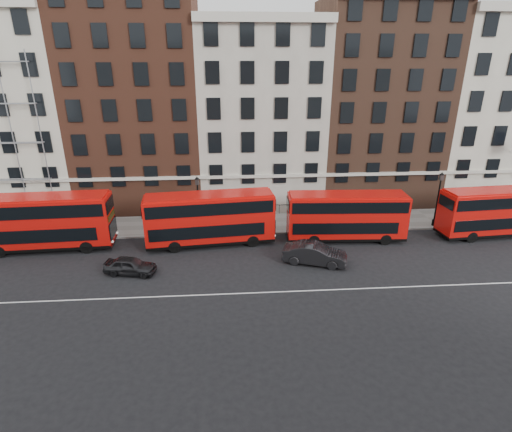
{
  "coord_description": "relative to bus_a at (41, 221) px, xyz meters",
  "views": [
    {
      "loc": [
        -3.63,
        -25.84,
        15.19
      ],
      "look_at": [
        -1.39,
        5.0,
        3.0
      ],
      "focal_mm": 28.0,
      "sensor_mm": 36.0,
      "label": 1
    }
  ],
  "objects": [
    {
      "name": "car_rear",
      "position": [
        8.15,
        -4.8,
        -1.9
      ],
      "size": [
        4.12,
        2.27,
        1.33
      ],
      "primitive_type": "imported",
      "rotation": [
        0.0,
        0.0,
        1.38
      ],
      "color": "#232326",
      "rests_on": "ground"
    },
    {
      "name": "car_front",
      "position": [
        22.4,
        -4.18,
        -1.74
      ],
      "size": [
        5.33,
        3.24,
        1.66
      ],
      "primitive_type": "imported",
      "rotation": [
        0.0,
        0.0,
        1.25
      ],
      "color": "black",
      "rests_on": "ground"
    },
    {
      "name": "bus_b",
      "position": [
        14.02,
        -0.0,
        -0.09
      ],
      "size": [
        11.19,
        3.74,
        4.62
      ],
      "rotation": [
        0.0,
        0.0,
        0.1
      ],
      "color": "red",
      "rests_on": "ground"
    },
    {
      "name": "pavement",
      "position": [
        19.33,
        4.31,
        -2.49
      ],
      "size": [
        80.0,
        5.0,
        0.15
      ],
      "primitive_type": "cube",
      "color": "gray",
      "rests_on": "ground"
    },
    {
      "name": "ground",
      "position": [
        19.33,
        -6.19,
        -2.57
      ],
      "size": [
        120.0,
        120.0,
        0.0
      ],
      "primitive_type": "plane",
      "color": "black",
      "rests_on": "ground"
    },
    {
      "name": "lamp_post_left",
      "position": [
        12.94,
        2.49,
        0.51
      ],
      "size": [
        0.44,
        0.44,
        5.33
      ],
      "color": "black",
      "rests_on": "pavement"
    },
    {
      "name": "bus_d",
      "position": [
        39.98,
        -0.0,
        -0.18
      ],
      "size": [
        10.73,
        3.31,
        4.44
      ],
      "rotation": [
        0.0,
        0.0,
        0.07
      ],
      "color": "red",
      "rests_on": "ground"
    },
    {
      "name": "kerb",
      "position": [
        19.33,
        1.81,
        -2.49
      ],
      "size": [
        80.0,
        0.3,
        0.16
      ],
      "primitive_type": "cube",
      "color": "gray",
      "rests_on": "ground"
    },
    {
      "name": "lamp_post_right",
      "position": [
        35.44,
        2.3,
        0.51
      ],
      "size": [
        0.44,
        0.44,
        5.33
      ],
      "color": "black",
      "rests_on": "pavement"
    },
    {
      "name": "traffic_light",
      "position": [
        41.73,
        2.19,
        -0.12
      ],
      "size": [
        0.25,
        0.45,
        3.27
      ],
      "color": "black",
      "rests_on": "pavement"
    },
    {
      "name": "building_terrace",
      "position": [
        19.03,
        11.69,
        7.67
      ],
      "size": [
        64.0,
        11.95,
        22.0
      ],
      "color": "beige",
      "rests_on": "ground"
    },
    {
      "name": "road_centre_line",
      "position": [
        19.33,
        -8.19,
        -2.56
      ],
      "size": [
        70.0,
        0.12,
        0.01
      ],
      "primitive_type": "cube",
      "color": "white",
      "rests_on": "ground"
    },
    {
      "name": "bus_c",
      "position": [
        25.99,
        0.0,
        -0.23
      ],
      "size": [
        10.5,
        3.03,
        4.36
      ],
      "rotation": [
        0.0,
        0.0,
        -0.05
      ],
      "color": "red",
      "rests_on": "ground"
    },
    {
      "name": "bus_a",
      "position": [
        0.0,
        0.0,
        0.0
      ],
      "size": [
        11.5,
        3.27,
        4.78
      ],
      "rotation": [
        0.0,
        0.0,
        0.05
      ],
      "color": "red",
      "rests_on": "ground"
    },
    {
      "name": "iron_railings",
      "position": [
        19.33,
        6.51,
        -1.92
      ],
      "size": [
        6.6,
        0.06,
        1.0
      ],
      "primitive_type": null,
      "color": "black",
      "rests_on": "pavement"
    }
  ]
}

